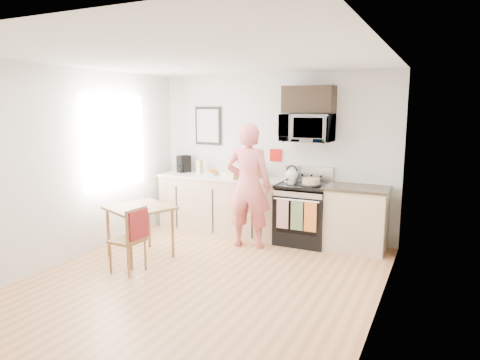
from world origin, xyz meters
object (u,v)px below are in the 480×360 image
at_px(microwave, 307,128).
at_px(person, 248,186).
at_px(dining_table, 140,212).
at_px(cake, 311,182).
at_px(range, 303,215).
at_px(chair, 134,231).

bearing_deg(microwave, person, -137.27).
height_order(microwave, dining_table, microwave).
distance_m(microwave, dining_table, 2.74).
bearing_deg(microwave, cake, -54.29).
height_order(microwave, cake, microwave).
xyz_separation_m(person, dining_table, (-1.14, -1.08, -0.28)).
bearing_deg(dining_table, range, 41.36).
bearing_deg(chair, person, 65.41).
relative_size(person, dining_table, 2.11).
xyz_separation_m(person, chair, (-0.83, -1.58, -0.38)).
bearing_deg(range, chair, -125.64).
xyz_separation_m(person, cake, (0.81, 0.45, 0.05)).
distance_m(microwave, person, 1.25).
relative_size(range, person, 0.63).
distance_m(microwave, chair, 2.94).
bearing_deg(person, dining_table, 31.73).
distance_m(microwave, cake, 0.82).
distance_m(range, microwave, 1.33).
relative_size(microwave, cake, 2.44).
distance_m(range, person, 0.99).
relative_size(range, chair, 1.37).
bearing_deg(range, microwave, 90.06).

